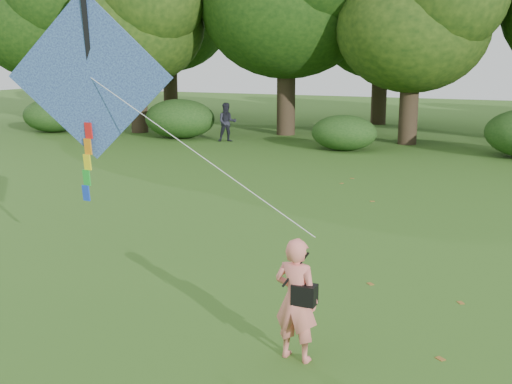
% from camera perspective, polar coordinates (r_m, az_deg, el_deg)
% --- Properties ---
extents(ground, '(100.00, 100.00, 0.00)m').
position_cam_1_polar(ground, '(9.26, 2.38, -12.23)').
color(ground, '#265114').
rests_on(ground, ground).
extents(man_kite_flyer, '(0.62, 0.45, 1.60)m').
position_cam_1_polar(man_kite_flyer, '(8.19, 3.59, -9.52)').
color(man_kite_flyer, '#EE7C70').
rests_on(man_kite_flyer, ground).
extents(bystander_left, '(1.05, 1.00, 1.72)m').
position_cam_1_polar(bystander_left, '(28.50, -2.59, 6.21)').
color(bystander_left, '#22222D').
rests_on(bystander_left, ground).
extents(crossbody_bag, '(0.43, 0.20, 0.67)m').
position_cam_1_polar(crossbody_bag, '(8.09, 4.31, -9.01)').
color(crossbody_bag, black).
rests_on(crossbody_bag, ground).
extents(flying_kite, '(5.45, 1.64, 3.35)m').
position_cam_1_polar(flying_kite, '(10.56, -14.52, 9.64)').
color(flying_kite, '#2637A7').
rests_on(flying_kite, ground).
extents(tree_line, '(54.70, 15.30, 9.48)m').
position_cam_1_polar(tree_line, '(30.83, 21.75, 14.66)').
color(tree_line, '#3A2D1E').
rests_on(tree_line, ground).
extents(shrub_band, '(39.15, 3.22, 1.88)m').
position_cam_1_polar(shrub_band, '(25.92, 15.16, 5.19)').
color(shrub_band, '#264919').
rests_on(shrub_band, ground).
extents(fallen_leaves, '(6.11, 11.49, 0.01)m').
position_cam_1_polar(fallen_leaves, '(14.38, 15.87, -3.69)').
color(fallen_leaves, brown).
rests_on(fallen_leaves, ground).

